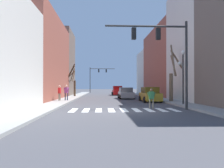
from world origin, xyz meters
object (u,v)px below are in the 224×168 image
traffic_signal_far (97,74)px  pedestrian_near_right_corner (66,91)px  car_parked_right_mid (117,91)px  car_parked_right_near (126,93)px  street_lamp_right_corner (183,66)px  pedestrian_on_right_sidewalk (60,92)px  traffic_signal_near (164,46)px  car_parked_right_far (150,95)px  street_tree_left_near (173,78)px  pedestrian_crossing_street (151,97)px  street_tree_left_mid (73,81)px

traffic_signal_far → pedestrian_near_right_corner: bearing=-94.7°
car_parked_right_mid → car_parked_right_near: (0.32, -11.91, -0.10)m
street_lamp_right_corner → pedestrian_on_right_sidewalk: bearing=156.2°
pedestrian_near_right_corner → traffic_signal_near: bearing=-20.9°
traffic_signal_far → car_parked_right_mid: (4.21, -15.75, -4.06)m
traffic_signal_far → car_parked_right_mid: 16.80m
car_parked_right_far → street_tree_left_near: (2.11, -1.47, 1.85)m
pedestrian_crossing_street → pedestrian_on_right_sidewalk: bearing=-49.5°
car_parked_right_mid → car_parked_right_far: (2.32, -17.93, -0.07)m
car_parked_right_near → pedestrian_on_right_sidewalk: pedestrian_on_right_sidewalk is taller
traffic_signal_near → street_tree_left_near: (2.92, 6.83, -2.05)m
traffic_signal_far → pedestrian_crossing_street: bearing=-83.1°
street_lamp_right_corner → pedestrian_near_right_corner: (-11.09, 5.65, -2.31)m
street_lamp_right_corner → street_tree_left_near: size_ratio=0.80×
pedestrian_on_right_sidewalk → street_tree_left_near: (12.05, -1.54, 1.47)m
pedestrian_crossing_street → traffic_signal_far: bearing=-90.4°
car_parked_right_near → traffic_signal_near: bearing=-175.3°
pedestrian_crossing_street → street_tree_left_near: bearing=-128.4°
car_parked_right_far → pedestrian_crossing_street: car_parked_right_far is taller
traffic_signal_near → car_parked_right_far: 9.20m
pedestrian_near_right_corner → street_tree_left_near: (11.38, -2.02, 1.45)m
pedestrian_crossing_street → street_tree_left_near: street_tree_left_near is taller
pedestrian_crossing_street → street_tree_left_mid: street_tree_left_mid is taller
car_parked_right_far → pedestrian_on_right_sidewalk: 9.95m
car_parked_right_mid → street_tree_left_mid: bearing=131.2°
car_parked_right_near → pedestrian_near_right_corner: 9.11m
pedestrian_near_right_corner → street_tree_left_near: 11.65m
car_parked_right_far → pedestrian_on_right_sidewalk: size_ratio=2.69×
street_tree_left_mid → car_parked_right_near: bearing=-33.3°
car_parked_right_mid → pedestrian_crossing_street: (0.76, -25.47, 0.09)m
traffic_signal_near → street_lamp_right_corner: (2.63, 3.20, -1.18)m
street_tree_left_mid → traffic_signal_near: bearing=-64.9°
car_parked_right_mid → pedestrian_on_right_sidewalk: (-7.61, -17.85, 0.31)m
street_tree_left_near → pedestrian_near_right_corner: bearing=170.0°
street_tree_left_mid → street_tree_left_near: bearing=-46.5°
street_lamp_right_corner → street_tree_left_mid: 20.17m
car_parked_right_mid → pedestrian_on_right_sidewalk: pedestrian_on_right_sidewalk is taller
pedestrian_near_right_corner → car_parked_right_far: bearing=22.0°
car_parked_right_near → street_tree_left_mid: size_ratio=0.90×
car_parked_right_near → street_tree_left_near: 8.74m
street_tree_left_near → pedestrian_on_right_sidewalk: bearing=172.7°
car_parked_right_far → pedestrian_crossing_street: 7.70m
traffic_signal_near → street_tree_left_mid: size_ratio=1.25×
traffic_signal_far → car_parked_right_far: traffic_signal_far is taller
street_tree_left_near → pedestrian_crossing_street: bearing=-121.2°
traffic_signal_near → pedestrian_crossing_street: (-0.75, 0.76, -3.74)m
street_tree_left_mid → pedestrian_crossing_street: bearing=-65.9°
car_parked_right_far → street_tree_left_mid: bearing=41.5°
traffic_signal_near → car_parked_right_far: (0.82, 8.30, -3.89)m
car_parked_right_far → car_parked_right_mid: bearing=7.4°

